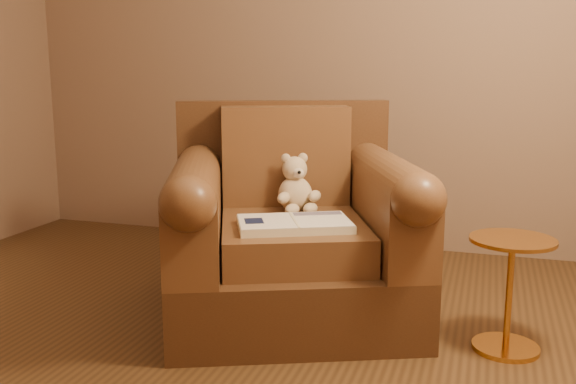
% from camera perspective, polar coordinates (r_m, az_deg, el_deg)
% --- Properties ---
extents(floor, '(4.00, 4.00, 0.00)m').
position_cam_1_polar(floor, '(2.66, -10.68, -14.99)').
color(floor, '#51351C').
rests_on(floor, ground).
extents(armchair, '(1.42, 1.39, 0.99)m').
position_cam_1_polar(armchair, '(3.05, 0.23, -3.74)').
color(armchair, '#4A2D18').
rests_on(armchair, floor).
extents(teddy_bear, '(0.21, 0.24, 0.29)m').
position_cam_1_polar(teddy_bear, '(3.09, 0.72, 0.24)').
color(teddy_bear, beige).
rests_on(teddy_bear, armchair).
extents(guidebook, '(0.56, 0.47, 0.04)m').
position_cam_1_polar(guidebook, '(2.78, 0.56, -2.85)').
color(guidebook, beige).
rests_on(guidebook, armchair).
extents(side_table, '(0.34, 0.34, 0.48)m').
position_cam_1_polar(side_table, '(2.81, 19.08, -8.28)').
color(side_table, gold).
rests_on(side_table, floor).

